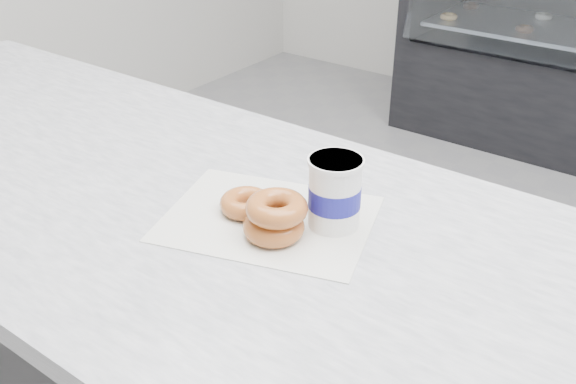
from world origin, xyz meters
name	(u,v)px	position (x,y,z in m)	size (l,w,h in m)	color
wax_paper	(269,218)	(-0.24, -0.56, 0.90)	(0.34, 0.26, 0.00)	silver
donut_single	(246,203)	(-0.29, -0.57, 0.92)	(0.09, 0.09, 0.03)	#BC6C33
donut_stack	(275,217)	(-0.20, -0.60, 0.94)	(0.12, 0.12, 0.07)	#BC6C33
coffee_cup	(335,192)	(-0.15, -0.51, 0.96)	(0.09, 0.09, 0.12)	white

